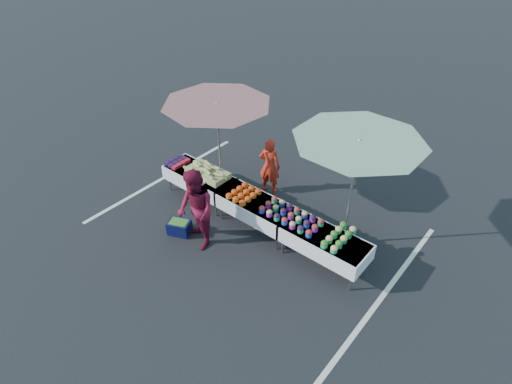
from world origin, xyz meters
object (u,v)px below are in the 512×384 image
Objects in this scene: umbrella_right at (358,150)px; storage_bin at (179,227)px; table_left at (200,178)px; umbrella_left at (217,112)px; table_right at (324,242)px; customer at (196,210)px; table_center at (256,207)px; vendor at (270,166)px.

storage_bin is (-3.04, -2.06, -2.22)m from umbrella_right.
table_left is 1.80m from umbrella_left.
table_right is 1.00× the size of customer.
umbrella_left is 3.32m from umbrella_right.
table_left is 1.80m from table_center.
umbrella_left is 2.72m from storage_bin.
vendor is 3.02m from umbrella_right.
table_center is at bearing -156.45° from umbrella_right.
umbrella_right is at bearing 10.62° from storage_bin.
table_center is at bearing 98.36° from vendor.
table_left is at bearing 180.00° from table_center.
umbrella_left reaches higher than table_left.
customer is 0.62× the size of umbrella_left.
table_right is 0.62× the size of umbrella_left.
storage_bin is (0.59, -1.26, -0.42)m from table_left.
umbrella_right reaches higher than table_right.
table_left is 1.00× the size of table_center.
umbrella_left is 5.11× the size of storage_bin.
customer is (-2.42, -1.23, 0.35)m from table_right.
table_right is at bearing 133.83° from vendor.
table_center is 1.00× the size of customer.
umbrella_right is 4.30m from storage_bin.
customer is at bearing -19.91° from storage_bin.
table_left is at bearing 156.83° from customer.
vendor is 0.80× the size of customer.
umbrella_left reaches higher than table_center.
umbrella_right is at bearing 23.55° from table_center.
table_left is 0.62× the size of umbrella_left.
vendor reaches higher than table_right.
umbrella_right reaches higher than storage_bin.
table_center is 0.56× the size of umbrella_right.
umbrella_right is at bearing 150.34° from vendor.
table_center is 2.29m from umbrella_left.
table_center is at bearing -15.34° from umbrella_left.
customer is at bearing 72.70° from vendor.
table_right is (3.60, 0.00, 0.00)m from table_left.
customer is 3.50m from umbrella_right.
customer is (0.03, -2.54, 0.18)m from vendor.
vendor is at bearing 113.61° from customer.
umbrella_right is (3.64, 0.80, 1.81)m from table_left.
table_right is at bearing 0.00° from table_left.
table_center is 1.48m from vendor.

